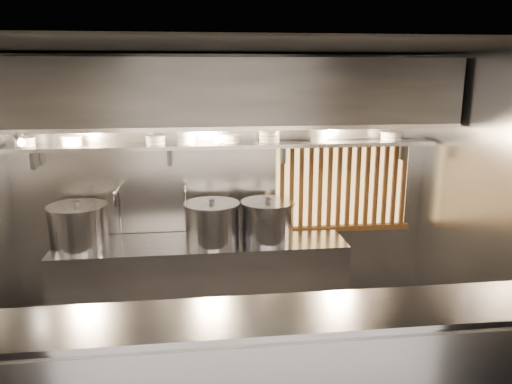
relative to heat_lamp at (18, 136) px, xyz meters
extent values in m
plane|color=black|center=(1.90, -0.85, -2.07)|extent=(4.50, 4.50, 0.00)
plane|color=black|center=(1.90, -0.85, 0.73)|extent=(4.50, 4.50, 0.00)
plane|color=gray|center=(1.90, 0.65, -0.67)|extent=(4.50, 0.00, 4.50)
plane|color=gray|center=(4.15, -0.85, -0.67)|extent=(0.00, 3.00, 3.00)
cube|color=#9B9BA0|center=(1.90, -1.80, -0.95)|extent=(4.50, 0.56, 0.03)
cube|color=#9B9BA0|center=(1.60, 0.28, -1.62)|extent=(3.00, 0.70, 0.90)
cube|color=#9B9BA0|center=(1.90, 0.47, -0.19)|extent=(4.40, 0.34, 0.04)
cube|color=#2D2D30|center=(1.90, 0.25, 0.36)|extent=(4.40, 0.80, 0.65)
cube|color=#9B9BA0|center=(1.90, -0.15, 0.05)|extent=(4.40, 0.03, 0.04)
cube|color=#FFCA72|center=(3.20, 0.63, -0.69)|extent=(1.50, 0.02, 0.92)
cube|color=brown|center=(3.20, 0.58, -0.20)|extent=(1.56, 0.06, 0.06)
cube|color=brown|center=(3.20, 0.58, -1.18)|extent=(1.56, 0.06, 0.06)
cube|color=brown|center=(2.50, 0.58, -0.69)|extent=(0.04, 0.04, 0.92)
cube|color=brown|center=(2.61, 0.58, -0.69)|extent=(0.04, 0.04, 0.92)
cube|color=brown|center=(2.72, 0.58, -0.69)|extent=(0.04, 0.04, 0.92)
cube|color=brown|center=(2.82, 0.58, -0.69)|extent=(0.04, 0.04, 0.92)
cube|color=brown|center=(2.93, 0.58, -0.69)|extent=(0.04, 0.04, 0.92)
cube|color=brown|center=(3.04, 0.58, -0.69)|extent=(0.04, 0.04, 0.92)
cube|color=brown|center=(3.14, 0.58, -0.69)|extent=(0.04, 0.04, 0.92)
cube|color=brown|center=(3.25, 0.58, -0.69)|extent=(0.04, 0.04, 0.92)
cube|color=brown|center=(3.36, 0.58, -0.69)|extent=(0.04, 0.04, 0.92)
cube|color=brown|center=(3.47, 0.58, -0.69)|extent=(0.04, 0.04, 0.92)
cube|color=brown|center=(3.57, 0.58, -0.69)|extent=(0.04, 0.04, 0.92)
cube|color=brown|center=(3.68, 0.58, -0.69)|extent=(0.04, 0.04, 0.92)
cube|color=brown|center=(3.79, 0.58, -0.69)|extent=(0.04, 0.04, 0.92)
cube|color=brown|center=(3.89, 0.58, -0.69)|extent=(0.04, 0.04, 0.92)
cylinder|color=silver|center=(0.75, 0.60, -0.88)|extent=(0.03, 0.03, 0.48)
sphere|color=silver|center=(0.75, 0.60, -0.64)|extent=(0.04, 0.04, 0.04)
cylinder|color=silver|center=(0.75, 0.47, -0.64)|extent=(0.03, 0.26, 0.03)
sphere|color=silver|center=(0.75, 0.34, -0.64)|extent=(0.04, 0.04, 0.04)
cylinder|color=silver|center=(0.75, 0.34, -0.71)|extent=(0.03, 0.03, 0.14)
cylinder|color=silver|center=(1.45, 0.60, -0.88)|extent=(0.03, 0.03, 0.48)
sphere|color=silver|center=(1.45, 0.60, -0.64)|extent=(0.04, 0.04, 0.04)
cylinder|color=silver|center=(1.45, 0.47, -0.64)|extent=(0.03, 0.26, 0.03)
sphere|color=silver|center=(1.45, 0.34, -0.64)|extent=(0.04, 0.04, 0.04)
cylinder|color=silver|center=(1.45, 0.34, -0.71)|extent=(0.03, 0.03, 0.14)
cone|color=#9B9BA0|center=(0.00, 0.00, 0.00)|extent=(0.25, 0.27, 0.20)
sphere|color=#FFE0B2|center=(0.03, -0.02, -0.06)|extent=(0.07, 0.07, 0.07)
cylinder|color=#2D2D30|center=(0.00, 0.10, 0.08)|extent=(0.02, 0.22, 0.02)
cylinder|color=#2D2D30|center=(1.80, 0.35, -0.03)|extent=(0.01, 0.01, 0.12)
sphere|color=#FFE0B2|center=(1.80, 0.35, -0.11)|extent=(0.09, 0.09, 0.09)
cylinder|color=#9B9BA0|center=(0.38, 0.28, -0.96)|extent=(0.63, 0.63, 0.41)
cylinder|color=#9B9BA0|center=(0.38, 0.28, -0.75)|extent=(0.67, 0.67, 0.03)
cylinder|color=#2D2D30|center=(0.38, 0.28, -0.71)|extent=(0.06, 0.06, 0.04)
cylinder|color=#9B9BA0|center=(1.72, 0.25, -0.97)|extent=(0.64, 0.64, 0.39)
cylinder|color=#9B9BA0|center=(1.72, 0.25, -0.76)|extent=(0.68, 0.68, 0.03)
cylinder|color=#2D2D30|center=(1.72, 0.25, -0.72)|extent=(0.06, 0.06, 0.04)
cylinder|color=#9B9BA0|center=(2.30, 0.26, -0.97)|extent=(0.62, 0.62, 0.39)
cylinder|color=#9B9BA0|center=(2.30, 0.26, -0.76)|extent=(0.66, 0.66, 0.03)
cylinder|color=#2D2D30|center=(2.30, 0.26, -0.73)|extent=(0.06, 0.06, 0.04)
cylinder|color=white|center=(-0.10, 0.47, -0.15)|extent=(0.19, 0.19, 0.03)
cylinder|color=white|center=(-0.10, 0.47, -0.11)|extent=(0.19, 0.19, 0.03)
cylinder|color=white|center=(-0.10, 0.47, -0.08)|extent=(0.20, 0.20, 0.01)
cylinder|color=white|center=(0.34, 0.47, -0.15)|extent=(0.21, 0.21, 0.03)
cylinder|color=white|center=(0.34, 0.47, -0.11)|extent=(0.21, 0.21, 0.03)
cylinder|color=white|center=(0.34, 0.47, -0.08)|extent=(0.23, 0.23, 0.01)
cylinder|color=white|center=(1.17, 0.47, -0.15)|extent=(0.19, 0.19, 0.03)
cylinder|color=white|center=(1.17, 0.47, -0.11)|extent=(0.19, 0.19, 0.03)
cylinder|color=white|center=(1.17, 0.47, -0.08)|extent=(0.21, 0.21, 0.01)
cylinder|color=white|center=(1.48, 0.47, -0.15)|extent=(0.19, 0.19, 0.03)
cylinder|color=white|center=(1.48, 0.47, -0.11)|extent=(0.19, 0.19, 0.03)
cylinder|color=white|center=(1.48, 0.47, -0.07)|extent=(0.19, 0.19, 0.03)
cylinder|color=white|center=(1.48, 0.47, -0.04)|extent=(0.21, 0.21, 0.01)
cylinder|color=white|center=(1.94, 0.47, -0.15)|extent=(0.18, 0.18, 0.03)
cylinder|color=white|center=(1.94, 0.47, -0.11)|extent=(0.18, 0.18, 0.03)
cylinder|color=white|center=(1.94, 0.47, -0.08)|extent=(0.20, 0.20, 0.01)
cylinder|color=white|center=(2.34, 0.47, -0.15)|extent=(0.21, 0.21, 0.03)
cylinder|color=white|center=(2.34, 0.47, -0.11)|extent=(0.21, 0.21, 0.03)
cylinder|color=white|center=(2.34, 0.47, -0.07)|extent=(0.21, 0.21, 0.03)
cylinder|color=white|center=(2.34, 0.47, -0.04)|extent=(0.23, 0.23, 0.01)
cylinder|color=white|center=(2.87, 0.47, -0.15)|extent=(0.18, 0.18, 0.03)
cylinder|color=white|center=(2.87, 0.47, -0.11)|extent=(0.18, 0.18, 0.03)
cylinder|color=white|center=(2.87, 0.47, -0.07)|extent=(0.18, 0.18, 0.03)
cylinder|color=white|center=(2.87, 0.47, -0.04)|extent=(0.20, 0.20, 0.01)
cylinder|color=white|center=(3.67, 0.47, -0.15)|extent=(0.22, 0.22, 0.03)
cylinder|color=white|center=(3.67, 0.47, -0.11)|extent=(0.22, 0.22, 0.03)
cylinder|color=white|center=(3.67, 0.47, -0.08)|extent=(0.23, 0.23, 0.01)
camera|label=1|loc=(1.56, -4.67, 0.57)|focal=35.00mm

